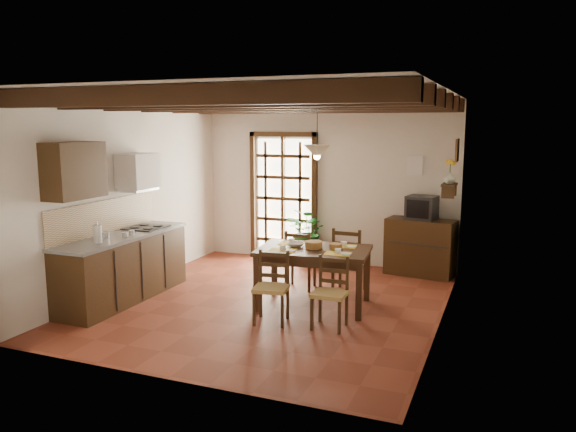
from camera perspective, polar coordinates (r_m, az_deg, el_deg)
The scene contains 25 objects.
ground_plane at distance 7.77m, azimuth -1.79°, elevation -8.81°, with size 5.00×5.00×0.00m, color brown.
room_shell at distance 7.41m, azimuth -1.87°, elevation 4.67°, with size 4.52×5.02×2.81m.
ceiling_beams at distance 7.39m, azimuth -1.90°, elevation 11.44°, with size 4.50×4.34×0.20m.
french_door at distance 10.02m, azimuth -0.48°, elevation 2.22°, with size 1.26×0.11×2.32m.
kitchen_counter at distance 8.11m, azimuth -16.37°, elevation -4.92°, with size 0.64×2.25×1.38m.
upper_cabinet at distance 7.44m, azimuth -20.90°, elevation 4.35°, with size 0.35×0.80×0.70m, color #332110.
range_hood at distance 8.40m, azimuth -14.98°, elevation 4.35°, with size 0.38×0.60×0.54m.
counter_items at distance 8.08m, azimuth -16.14°, elevation -1.44°, with size 0.50×1.43×0.25m.
dining_table at distance 7.47m, azimuth 2.63°, elevation -4.07°, with size 1.55×1.10×0.79m.
chair_near_left at distance 6.97m, azimuth -1.69°, elevation -8.57°, with size 0.47×0.45×0.88m.
chair_near_right at distance 6.81m, azimuth 4.27°, elevation -9.10°, with size 0.40×0.38×0.85m.
chair_far_left at distance 8.35m, azimuth 1.26°, elevation -5.51°, with size 0.44×0.42×0.89m.
chair_far_right at distance 8.21m, azimuth 6.22°, elevation -5.67°, with size 0.45×0.43×0.96m.
table_setting at distance 7.43m, azimuth 2.64°, elevation -2.80°, with size 1.06×0.71×0.10m.
table_bowl at distance 7.54m, azimuth 0.79°, elevation -2.92°, with size 0.22×0.22×0.05m, color white.
sideboard at distance 9.29m, azimuth 13.29°, elevation -3.10°, with size 1.07×0.48×0.91m, color #332110.
crt_tv at distance 9.17m, azimuth 13.43°, elevation 0.83°, with size 0.51×0.48×0.38m.
fuse_box at distance 9.39m, azimuth 12.78°, elevation 5.03°, with size 0.25×0.03×0.32m, color white.
plant_pot at distance 9.79m, azimuth 2.02°, elevation -4.31°, with size 0.37×0.37×0.23m, color maroon.
potted_plant at distance 9.69m, azimuth 2.03°, elevation -1.67°, with size 1.90×1.63×2.11m, color #144C19.
wall_shelf at distance 8.46m, azimuth 16.07°, elevation 2.81°, with size 0.20×0.42×0.20m.
shelf_vase at distance 8.44m, azimuth 16.11°, elevation 3.75°, with size 0.15×0.15×0.15m, color #B2BFB2.
shelf_flowers at distance 8.43m, azimuth 16.18°, elevation 5.16°, with size 0.14×0.14×0.36m.
framed_picture at distance 8.41m, azimuth 16.80°, elevation 6.43°, with size 0.03×0.32×0.32m.
pendant_lamp at distance 7.37m, azimuth 2.97°, elevation 6.68°, with size 0.36×0.36×0.84m.
Camera 1 is at (2.94, -6.77, 2.42)m, focal length 35.00 mm.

